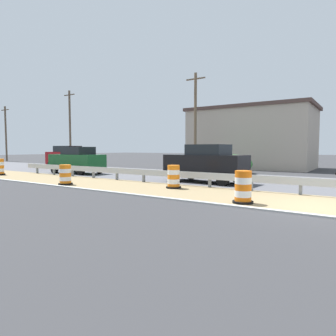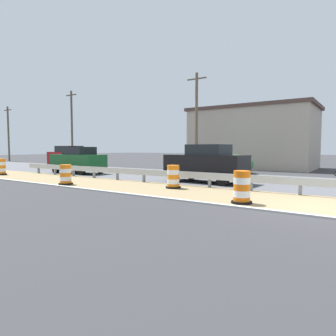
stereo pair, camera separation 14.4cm
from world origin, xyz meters
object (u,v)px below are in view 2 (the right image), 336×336
(traffic_barrel_mid, at_px, (66,176))
(utility_pole_near, at_px, (196,120))
(traffic_barrel_far, at_px, (2,167))
(car_mid_far_lane, at_px, (70,157))
(traffic_barrel_close, at_px, (173,178))
(traffic_barrel_nearest, at_px, (242,189))
(car_lead_near_lane, at_px, (206,164))
(car_lead_far_lane, at_px, (78,160))
(utility_pole_far, at_px, (8,133))
(utility_pole_mid, at_px, (72,126))

(traffic_barrel_mid, bearing_deg, utility_pole_near, -2.26)
(traffic_barrel_far, bearing_deg, car_mid_far_lane, 14.24)
(utility_pole_near, bearing_deg, traffic_barrel_close, -156.23)
(traffic_barrel_nearest, height_order, traffic_barrel_far, traffic_barrel_far)
(car_lead_near_lane, relative_size, car_lead_far_lane, 1.04)
(traffic_barrel_nearest, bearing_deg, car_mid_far_lane, 67.64)
(traffic_barrel_close, xyz_separation_m, utility_pole_far, (10.75, 35.26, 3.54))
(traffic_barrel_nearest, height_order, car_lead_near_lane, car_lead_near_lane)
(car_lead_near_lane, xyz_separation_m, car_mid_far_lane, (3.26, 15.82, 0.00))
(car_mid_far_lane, height_order, utility_pole_near, utility_pole_near)
(car_lead_near_lane, distance_m, car_mid_far_lane, 16.15)
(car_lead_far_lane, xyz_separation_m, utility_pole_near, (8.18, -5.45, 3.30))
(car_mid_far_lane, bearing_deg, car_lead_far_lane, -33.23)
(traffic_barrel_mid, bearing_deg, car_lead_near_lane, -48.65)
(utility_pole_mid, bearing_deg, car_lead_far_lane, -126.32)
(car_mid_far_lane, relative_size, utility_pole_far, 0.60)
(utility_pole_mid, bearing_deg, utility_pole_near, -92.11)
(traffic_barrel_far, relative_size, car_mid_far_lane, 0.24)
(traffic_barrel_nearest, distance_m, traffic_barrel_far, 17.82)
(car_lead_near_lane, xyz_separation_m, utility_pole_far, (7.81, 35.47, 2.99))
(traffic_barrel_nearest, relative_size, traffic_barrel_close, 1.03)
(traffic_barrel_close, bearing_deg, car_lead_near_lane, -4.16)
(traffic_barrel_nearest, height_order, car_lead_far_lane, car_lead_far_lane)
(utility_pole_near, distance_m, utility_pole_far, 30.42)
(car_lead_near_lane, height_order, utility_pole_mid, utility_pole_mid)
(utility_pole_far, bearing_deg, car_mid_far_lane, -103.04)
(traffic_barrel_mid, height_order, traffic_barrel_far, traffic_barrel_far)
(car_mid_far_lane, bearing_deg, traffic_barrel_nearest, -23.14)
(traffic_barrel_mid, height_order, car_lead_near_lane, car_lead_near_lane)
(traffic_barrel_far, height_order, utility_pole_far, utility_pole_far)
(car_lead_near_lane, height_order, car_mid_far_lane, same)
(traffic_barrel_mid, height_order, car_lead_far_lane, car_lead_far_lane)
(utility_pole_mid, height_order, utility_pole_far, utility_pole_mid)
(car_lead_near_lane, bearing_deg, traffic_barrel_far, 17.84)
(traffic_barrel_close, relative_size, car_lead_near_lane, 0.24)
(traffic_barrel_close, distance_m, utility_pole_far, 37.03)
(traffic_barrel_far, xyz_separation_m, utility_pole_mid, (12.64, 8.51, 4.00))
(utility_pole_far, bearing_deg, traffic_barrel_close, -106.96)
(car_mid_far_lane, xyz_separation_m, utility_pole_mid, (5.44, 6.68, 3.47))
(car_mid_far_lane, bearing_deg, car_lead_near_lane, -12.45)
(traffic_barrel_mid, relative_size, utility_pole_far, 0.13)
(car_lead_far_lane, relative_size, utility_pole_near, 0.53)
(traffic_barrel_far, height_order, utility_pole_mid, utility_pole_mid)
(traffic_barrel_nearest, xyz_separation_m, traffic_barrel_mid, (-0.09, 9.37, -0.04))
(car_mid_far_lane, relative_size, utility_pole_near, 0.57)
(traffic_barrel_mid, relative_size, car_lead_far_lane, 0.24)
(traffic_barrel_close, height_order, utility_pole_far, utility_pole_far)
(car_lead_far_lane, height_order, car_mid_far_lane, car_mid_far_lane)
(traffic_barrel_close, relative_size, traffic_barrel_far, 0.96)
(traffic_barrel_close, bearing_deg, utility_pole_far, 73.04)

